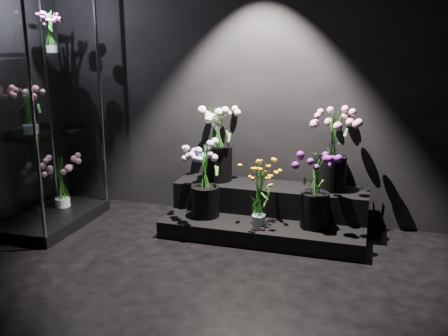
% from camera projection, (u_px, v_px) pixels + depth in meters
% --- Properties ---
extents(floor, '(4.00, 4.00, 0.00)m').
position_uv_depth(floor, '(164.00, 317.00, 3.16)').
color(floor, black).
rests_on(floor, ground).
extents(wall_back, '(4.00, 0.00, 4.00)m').
position_uv_depth(wall_back, '(245.00, 72.00, 4.65)').
color(wall_back, black).
rests_on(wall_back, floor).
extents(display_riser, '(1.77, 0.79, 0.39)m').
position_uv_depth(display_riser, '(267.00, 213.00, 4.56)').
color(display_riser, black).
rests_on(display_riser, floor).
extents(display_case, '(0.63, 1.05, 2.31)m').
position_uv_depth(display_case, '(41.00, 102.00, 4.43)').
color(display_case, black).
rests_on(display_case, floor).
extents(bouquet_orange_bells, '(0.33, 0.33, 0.54)m').
position_uv_depth(bouquet_orange_bells, '(259.00, 193.00, 4.24)').
color(bouquet_orange_bells, white).
rests_on(bouquet_orange_bells, display_riser).
extents(bouquet_lilac, '(0.48, 0.48, 0.66)m').
position_uv_depth(bouquet_lilac, '(205.00, 176.00, 4.42)').
color(bouquet_lilac, black).
rests_on(bouquet_lilac, display_riser).
extents(bouquet_purple, '(0.45, 0.45, 0.65)m').
position_uv_depth(bouquet_purple, '(316.00, 185.00, 4.17)').
color(bouquet_purple, black).
rests_on(bouquet_purple, display_riser).
extents(bouquet_cream_roses, '(0.49, 0.49, 0.70)m').
position_uv_depth(bouquet_cream_roses, '(218.00, 138.00, 4.67)').
color(bouquet_cream_roses, black).
rests_on(bouquet_cream_roses, display_riser).
extents(bouquet_pink_roses, '(0.50, 0.50, 0.73)m').
position_uv_depth(bouquet_pink_roses, '(333.00, 144.00, 4.36)').
color(bouquet_pink_roses, black).
rests_on(bouquet_pink_roses, display_riser).
extents(bouquet_case_pink, '(0.39, 0.39, 0.39)m').
position_uv_depth(bouquet_case_pink, '(29.00, 110.00, 4.31)').
color(bouquet_case_pink, white).
rests_on(bouquet_case_pink, display_case).
extents(bouquet_case_magenta, '(0.27, 0.27, 0.35)m').
position_uv_depth(bouquet_case_magenta, '(51.00, 31.00, 4.44)').
color(bouquet_case_magenta, white).
rests_on(bouquet_case_magenta, display_case).
extents(bouquet_case_base_pink, '(0.36, 0.36, 0.49)m').
position_uv_depth(bouquet_case_base_pink, '(61.00, 181.00, 4.82)').
color(bouquet_case_base_pink, white).
rests_on(bouquet_case_base_pink, display_case).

